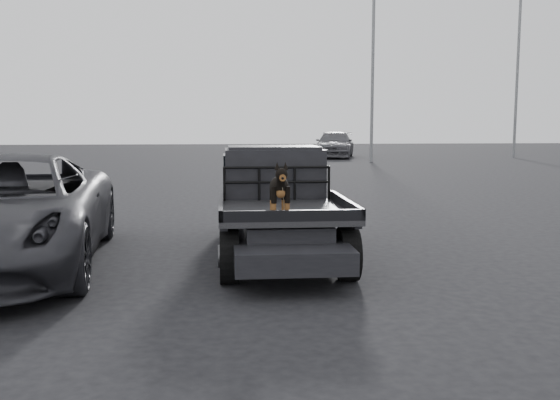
{
  "coord_description": "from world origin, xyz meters",
  "views": [
    {
      "loc": [
        -0.29,
        -7.75,
        2.2
      ],
      "look_at": [
        0.42,
        -0.15,
        1.26
      ],
      "focal_mm": 40.0,
      "sensor_mm": 36.0,
      "label": 1
    }
  ],
  "objects": [
    {
      "name": "distant_car_b",
      "position": [
        7.04,
        32.45,
        0.83
      ],
      "size": [
        3.69,
        6.11,
        1.66
      ],
      "primitive_type": "imported",
      "rotation": [
        0.0,
        0.0,
        -0.26
      ],
      "color": "#504F55",
      "rests_on": "ground"
    },
    {
      "name": "headache_rack",
      "position": [
        0.63,
        2.61,
        1.2
      ],
      "size": [
        1.8,
        0.08,
        0.55
      ],
      "primitive_type": null,
      "color": "black",
      "rests_on": "flatbed_ute"
    },
    {
      "name": "parked_suv",
      "position": [
        -3.6,
        1.93,
        0.87
      ],
      "size": [
        3.43,
        6.48,
        1.74
      ],
      "primitive_type": "imported",
      "rotation": [
        0.0,
        0.0,
        0.09
      ],
      "color": "#313136",
      "rests_on": "ground"
    },
    {
      "name": "floodlight_mid",
      "position": [
        8.33,
        27.7,
        7.19
      ],
      "size": [
        1.08,
        0.28,
        13.2
      ],
      "color": "slate",
      "rests_on": "ground"
    },
    {
      "name": "ground",
      "position": [
        0.0,
        0.0,
        0.0
      ],
      "size": [
        120.0,
        120.0,
        0.0
      ],
      "primitive_type": "plane",
      "color": "black",
      "rests_on": "ground"
    },
    {
      "name": "flatbed_ute",
      "position": [
        0.63,
        2.41,
        0.46
      ],
      "size": [
        2.0,
        5.4,
        0.92
      ],
      "primitive_type": null,
      "color": "black",
      "rests_on": "ground"
    },
    {
      "name": "ute_cab",
      "position": [
        0.63,
        3.36,
        1.36
      ],
      "size": [
        1.72,
        1.3,
        0.88
      ],
      "primitive_type": null,
      "color": "black",
      "rests_on": "flatbed_ute"
    },
    {
      "name": "dog",
      "position": [
        0.48,
        0.59,
        1.29
      ],
      "size": [
        0.32,
        0.6,
        0.74
      ],
      "primitive_type": null,
      "color": "black",
      "rests_on": "flatbed_ute"
    },
    {
      "name": "floodlight_far",
      "position": [
        18.5,
        30.96,
        8.6
      ],
      "size": [
        1.08,
        0.28,
        15.99
      ],
      "color": "slate",
      "rests_on": "ground"
    }
  ]
}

